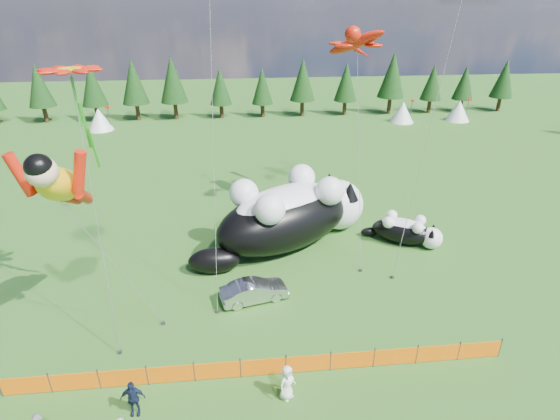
{
  "coord_description": "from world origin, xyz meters",
  "views": [
    {
      "loc": [
        -0.75,
        -17.32,
        15.04
      ],
      "look_at": [
        1.47,
        4.0,
        4.76
      ],
      "focal_mm": 28.0,
      "sensor_mm": 36.0,
      "label": 1
    }
  ],
  "objects": [
    {
      "name": "ground",
      "position": [
        0.0,
        0.0,
        0.0
      ],
      "size": [
        160.0,
        160.0,
        0.0
      ],
      "primitive_type": "plane",
      "color": "#0D3309",
      "rests_on": "ground"
    },
    {
      "name": "cat_large",
      "position": [
        2.78,
        8.55,
        2.32
      ],
      "size": [
        12.32,
        9.14,
        4.88
      ],
      "rotation": [
        0.0,
        0.0,
        0.52
      ],
      "color": "black",
      "rests_on": "ground"
    },
    {
      "name": "safety_fence",
      "position": [
        0.0,
        -3.0,
        0.5
      ],
      "size": [
        22.06,
        0.06,
        1.1
      ],
      "color": "#262626",
      "rests_on": "ground"
    },
    {
      "name": "cat_small",
      "position": [
        10.5,
        7.81,
        0.94
      ],
      "size": [
        5.03,
        3.7,
        1.99
      ],
      "rotation": [
        0.0,
        0.0,
        -0.52
      ],
      "color": "black",
      "rests_on": "ground"
    },
    {
      "name": "tree_line",
      "position": [
        0.0,
        45.0,
        4.0
      ],
      "size": [
        90.0,
        4.0,
        8.0
      ],
      "primitive_type": null,
      "color": "black",
      "rests_on": "ground"
    },
    {
      "name": "festival_tents",
      "position": [
        11.0,
        40.0,
        1.4
      ],
      "size": [
        50.0,
        3.2,
        2.8
      ],
      "primitive_type": null,
      "color": "white",
      "rests_on": "ground"
    },
    {
      "name": "superhero_kite",
      "position": [
        -8.29,
        0.67,
        8.03
      ],
      "size": [
        5.91,
        5.24,
        10.53
      ],
      "color": "yellow",
      "rests_on": "ground"
    },
    {
      "name": "spectator_e",
      "position": [
        0.89,
        -4.27,
        0.83
      ],
      "size": [
        0.96,
        0.94,
        1.67
      ],
      "primitive_type": "imported",
      "rotation": [
        0.0,
        0.0,
        0.72
      ],
      "color": "white",
      "rests_on": "ground"
    },
    {
      "name": "gecko_kite",
      "position": [
        7.48,
        13.07,
        12.53
      ],
      "size": [
        6.66,
        12.14,
        15.02
      ],
      "color": "red",
      "rests_on": "ground"
    },
    {
      "name": "flower_kite",
      "position": [
        -7.37,
        2.01,
        12.34
      ],
      "size": [
        3.1,
        4.61,
        12.73
      ],
      "color": "red",
      "rests_on": "ground"
    },
    {
      "name": "spectator_c",
      "position": [
        -5.28,
        -4.43,
        0.84
      ],
      "size": [
        0.99,
        0.51,
        1.68
      ],
      "primitive_type": "imported",
      "rotation": [
        0.0,
        0.0,
        -0.01
      ],
      "color": "#141D39",
      "rests_on": "ground"
    },
    {
      "name": "car",
      "position": [
        -0.12,
        2.47,
        0.61
      ],
      "size": [
        3.92,
        2.12,
        1.22
      ],
      "primitive_type": "imported",
      "rotation": [
        0.0,
        0.0,
        1.8
      ],
      "color": "silver",
      "rests_on": "ground"
    }
  ]
}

